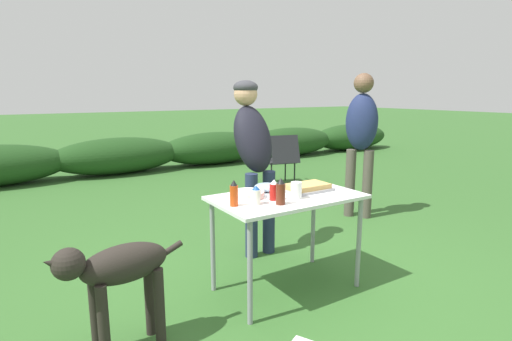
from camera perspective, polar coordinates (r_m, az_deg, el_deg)
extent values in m
plane|color=#336028|center=(3.24, 4.29, -16.36)|extent=(60.00, 60.00, 0.00)
ellipsoid|color=#1E4219|center=(7.86, -19.11, 2.01)|extent=(2.40, 0.90, 0.67)
ellipsoid|color=#1E4219|center=(8.52, -5.91, 3.23)|extent=(2.40, 0.90, 0.67)
ellipsoid|color=#1E4219|center=(9.57, 4.92, 4.10)|extent=(2.40, 0.90, 0.67)
ellipsoid|color=#1E4219|center=(10.88, 13.39, 4.69)|extent=(2.40, 0.90, 0.67)
cube|color=white|center=(2.98, 4.49, -3.83)|extent=(1.10, 0.64, 0.02)
cylinder|color=gray|center=(2.64, -0.87, -14.41)|extent=(0.04, 0.04, 0.71)
cylinder|color=gray|center=(3.21, 14.47, -9.96)|extent=(0.04, 0.04, 0.71)
cylinder|color=gray|center=(3.07, -6.20, -10.66)|extent=(0.04, 0.04, 0.71)
cylinder|color=gray|center=(3.58, 8.16, -7.51)|extent=(0.04, 0.04, 0.71)
cube|color=#9E9EA3|center=(3.13, 7.29, -2.72)|extent=(0.38, 0.24, 0.02)
cube|color=tan|center=(3.12, 7.30, -2.22)|extent=(0.33, 0.20, 0.04)
cylinder|color=white|center=(2.92, -1.15, -3.40)|extent=(0.24, 0.24, 0.05)
ellipsoid|color=#99B2CC|center=(3.10, 1.46, -2.38)|extent=(0.19, 0.19, 0.06)
cylinder|color=white|center=(2.89, 5.77, -2.84)|extent=(0.08, 0.08, 0.12)
cylinder|color=#CC4214|center=(2.69, -3.17, -3.63)|extent=(0.06, 0.06, 0.14)
cone|color=black|center=(2.67, -3.19, -1.75)|extent=(0.05, 0.05, 0.04)
cylinder|color=#562314|center=(2.73, 3.54, -3.37)|extent=(0.06, 0.06, 0.14)
cone|color=black|center=(2.71, 3.56, -1.47)|extent=(0.05, 0.05, 0.04)
cylinder|color=red|center=(2.84, 2.57, -3.08)|extent=(0.06, 0.06, 0.12)
cone|color=white|center=(2.82, 2.59, -1.61)|extent=(0.05, 0.05, 0.03)
cylinder|color=silver|center=(2.73, 0.00, -3.80)|extent=(0.07, 0.07, 0.10)
cone|color=#194793|center=(2.71, 0.00, -2.46)|extent=(0.06, 0.06, 0.03)
cylinder|color=#232D4C|center=(3.65, -0.65, -6.49)|extent=(0.11, 0.11, 0.78)
cylinder|color=#232D4C|center=(3.75, 1.84, -5.97)|extent=(0.11, 0.11, 0.78)
ellipsoid|color=black|center=(3.65, -0.44, 4.55)|extent=(0.38, 0.49, 0.68)
sphere|color=tan|center=(3.73, -1.50, 10.87)|extent=(0.22, 0.22, 0.22)
ellipsoid|color=#333338|center=(3.73, -1.50, 11.79)|extent=(0.23, 0.23, 0.13)
cylinder|color=#4C473D|center=(4.99, 13.29, -1.74)|extent=(0.12, 0.12, 0.82)
cylinder|color=#4C473D|center=(4.96, 15.62, -1.92)|extent=(0.12, 0.12, 0.82)
ellipsoid|color=navy|center=(4.87, 14.87, 6.72)|extent=(0.43, 0.46, 0.66)
sphere|color=brown|center=(4.86, 15.14, 11.97)|extent=(0.23, 0.23, 0.23)
cylinder|color=#28231E|center=(2.56, -13.60, -18.45)|extent=(0.06, 0.06, 0.49)
cylinder|color=#28231E|center=(2.68, -14.96, -17.14)|extent=(0.06, 0.06, 0.49)
cylinder|color=#28231E|center=(2.47, -20.93, -20.15)|extent=(0.06, 0.06, 0.49)
cylinder|color=#28231E|center=(2.59, -21.95, -18.66)|extent=(0.06, 0.06, 0.49)
ellipsoid|color=#28231E|center=(2.44, -18.22, -12.47)|extent=(0.52, 0.27, 0.22)
sphere|color=#28231E|center=(2.33, -25.24, -11.99)|extent=(0.17, 0.17, 0.17)
cone|color=#28231E|center=(2.31, -26.97, -11.77)|extent=(0.14, 0.10, 0.12)
cylinder|color=#28231E|center=(2.53, -12.10, -10.96)|extent=(0.16, 0.05, 0.09)
cube|color=#232328|center=(6.58, 3.26, 1.38)|extent=(0.56, 0.56, 0.03)
cube|color=#232328|center=(6.28, 4.20, 3.02)|extent=(0.49, 0.27, 0.44)
cylinder|color=black|center=(6.36, 2.21, -0.74)|extent=(0.02, 0.02, 0.38)
cylinder|color=black|center=(6.51, 5.52, -0.51)|extent=(0.02, 0.02, 0.38)
cylinder|color=black|center=(6.73, 1.05, -0.07)|extent=(0.02, 0.02, 0.38)
cylinder|color=black|center=(6.87, 4.21, 0.12)|extent=(0.02, 0.02, 0.38)
cylinder|color=black|center=(6.47, 1.38, 2.80)|extent=(0.13, 0.41, 0.02)
cylinder|color=black|center=(6.64, 5.14, 2.96)|extent=(0.13, 0.41, 0.02)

